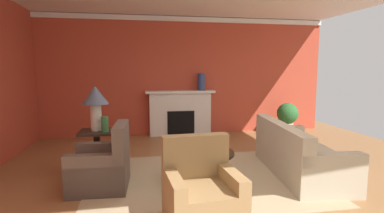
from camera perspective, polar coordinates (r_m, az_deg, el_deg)
ground_plane at (r=4.98m, az=4.02°, el=-13.12°), size 9.40×9.40×0.00m
wall_fireplace at (r=7.94m, az=-1.87°, el=5.85°), size 7.83×0.12×3.08m
crown_moulding at (r=7.96m, az=-1.83°, el=16.42°), size 7.83×0.08×0.12m
area_rug at (r=4.83m, az=1.93°, el=-13.70°), size 3.47×2.66×0.01m
fireplace at (r=7.80m, az=-2.27°, el=-1.45°), size 1.80×0.35×1.17m
sofa at (r=5.27m, az=19.59°, el=-8.97°), size 1.14×2.19×0.85m
armchair_near_window at (r=4.58m, az=-16.79°, el=-11.17°), size 0.84×0.84×0.95m
armchair_facing_fireplace at (r=3.50m, az=1.86°, el=-16.75°), size 0.85×0.85×0.95m
coffee_table at (r=4.72m, az=1.95°, el=-9.96°), size 1.00×1.00×0.45m
side_table at (r=5.33m, az=-17.71°, el=-7.57°), size 0.56×0.56×0.70m
table_lamp at (r=5.18m, az=-18.06°, el=1.28°), size 0.44×0.44×0.75m
vase_mantel_right at (r=7.77m, az=1.78°, el=4.74°), size 0.20×0.20×0.45m
vase_on_side_table at (r=5.10m, az=-16.39°, el=-3.26°), size 0.12×0.12×0.25m
book_red_cover at (r=4.60m, az=2.35°, el=-8.60°), size 0.28×0.19×0.05m
potted_plant at (r=8.33m, az=17.83°, el=-1.68°), size 0.56×0.56×0.83m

